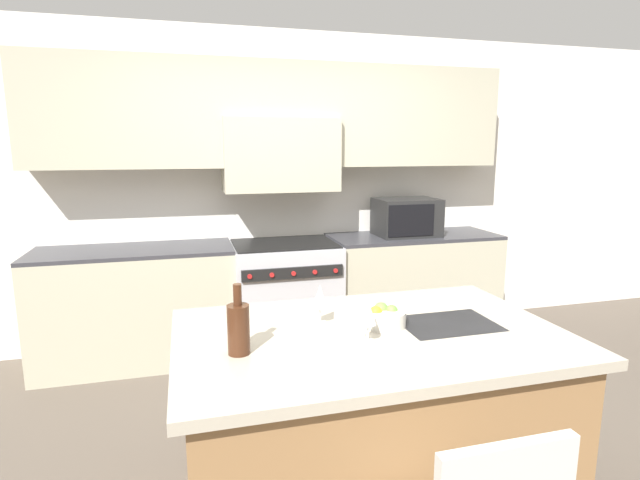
{
  "coord_description": "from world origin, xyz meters",
  "views": [
    {
      "loc": [
        -0.79,
        -2.39,
        1.72
      ],
      "look_at": [
        -0.01,
        0.46,
        1.17
      ],
      "focal_mm": 28.0,
      "sensor_mm": 36.0,
      "label": 1
    }
  ],
  "objects_px": {
    "range_stove": "(285,296)",
    "microwave": "(406,217)",
    "wine_glass_near": "(368,314)",
    "wine_bottle": "(238,328)",
    "wine_glass_far": "(320,298)",
    "fruit_bowl": "(383,316)"
  },
  "relations": [
    {
      "from": "wine_bottle",
      "to": "wine_glass_near",
      "type": "xyz_separation_m",
      "value": [
        0.53,
        -0.03,
        0.02
      ]
    },
    {
      "from": "microwave",
      "to": "wine_bottle",
      "type": "relative_size",
      "value": 1.89
    },
    {
      "from": "microwave",
      "to": "wine_bottle",
      "type": "xyz_separation_m",
      "value": [
        -1.73,
        -2.18,
        -0.08
      ]
    },
    {
      "from": "wine_glass_near",
      "to": "microwave",
      "type": "bearing_deg",
      "value": 61.48
    },
    {
      "from": "microwave",
      "to": "wine_glass_near",
      "type": "height_order",
      "value": "microwave"
    },
    {
      "from": "fruit_bowl",
      "to": "wine_glass_near",
      "type": "bearing_deg",
      "value": -129.46
    },
    {
      "from": "range_stove",
      "to": "wine_glass_near",
      "type": "relative_size",
      "value": 5.0
    },
    {
      "from": "microwave",
      "to": "wine_glass_near",
      "type": "relative_size",
      "value": 2.91
    },
    {
      "from": "range_stove",
      "to": "fruit_bowl",
      "type": "distance_m",
      "value": 2.08
    },
    {
      "from": "wine_glass_near",
      "to": "fruit_bowl",
      "type": "distance_m",
      "value": 0.24
    },
    {
      "from": "range_stove",
      "to": "microwave",
      "type": "bearing_deg",
      "value": 0.96
    },
    {
      "from": "wine_bottle",
      "to": "wine_glass_far",
      "type": "relative_size",
      "value": 1.54
    },
    {
      "from": "range_stove",
      "to": "wine_glass_near",
      "type": "distance_m",
      "value": 2.27
    },
    {
      "from": "range_stove",
      "to": "fruit_bowl",
      "type": "height_order",
      "value": "fruit_bowl"
    },
    {
      "from": "microwave",
      "to": "fruit_bowl",
      "type": "height_order",
      "value": "microwave"
    },
    {
      "from": "range_stove",
      "to": "wine_bottle",
      "type": "bearing_deg",
      "value": -105.83
    },
    {
      "from": "fruit_bowl",
      "to": "microwave",
      "type": "bearing_deg",
      "value": 62.52
    },
    {
      "from": "range_stove",
      "to": "microwave",
      "type": "relative_size",
      "value": 1.72
    },
    {
      "from": "microwave",
      "to": "wine_bottle",
      "type": "bearing_deg",
      "value": -128.44
    },
    {
      "from": "wine_glass_far",
      "to": "fruit_bowl",
      "type": "height_order",
      "value": "wine_glass_far"
    },
    {
      "from": "microwave",
      "to": "wine_bottle",
      "type": "height_order",
      "value": "microwave"
    },
    {
      "from": "wine_bottle",
      "to": "fruit_bowl",
      "type": "relative_size",
      "value": 1.4
    }
  ]
}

